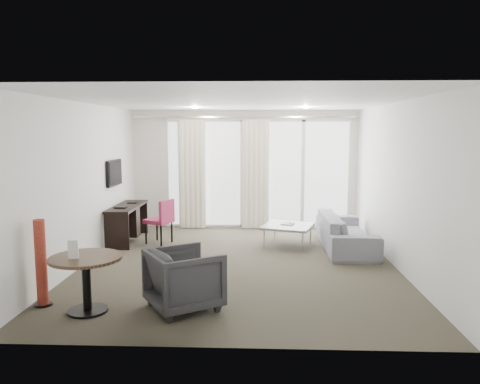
{
  "coord_description": "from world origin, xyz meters",
  "views": [
    {
      "loc": [
        0.32,
        -7.4,
        2.14
      ],
      "look_at": [
        0.0,
        0.6,
        1.1
      ],
      "focal_mm": 35.0,
      "sensor_mm": 36.0,
      "label": 1
    }
  ],
  "objects_px": {
    "red_lamp": "(41,263)",
    "rattan_chair_b": "(319,202)",
    "round_table": "(87,284)",
    "desk_chair": "(159,221)",
    "coffee_table": "(288,235)",
    "tub_armchair": "(184,279)",
    "rattan_chair_a": "(263,203)",
    "sofa": "(346,232)",
    "desk": "(127,223)"
  },
  "relations": [
    {
      "from": "sofa",
      "to": "desk",
      "type": "bearing_deg",
      "value": 84.42
    },
    {
      "from": "rattan_chair_a",
      "to": "rattan_chair_b",
      "type": "distance_m",
      "value": 1.54
    },
    {
      "from": "tub_armchair",
      "to": "desk",
      "type": "bearing_deg",
      "value": -6.39
    },
    {
      "from": "rattan_chair_b",
      "to": "red_lamp",
      "type": "bearing_deg",
      "value": -116.08
    },
    {
      "from": "coffee_table",
      "to": "rattan_chair_b",
      "type": "bearing_deg",
      "value": 72.31
    },
    {
      "from": "desk_chair",
      "to": "round_table",
      "type": "xyz_separation_m",
      "value": [
        -0.12,
        -3.47,
        -0.09
      ]
    },
    {
      "from": "desk_chair",
      "to": "red_lamp",
      "type": "distance_m",
      "value": 3.37
    },
    {
      "from": "desk",
      "to": "sofa",
      "type": "xyz_separation_m",
      "value": [
        4.17,
        -0.41,
        -0.04
      ]
    },
    {
      "from": "round_table",
      "to": "desk_chair",
      "type": "bearing_deg",
      "value": 87.98
    },
    {
      "from": "rattan_chair_b",
      "to": "coffee_table",
      "type": "bearing_deg",
      "value": -99.98
    },
    {
      "from": "red_lamp",
      "to": "rattan_chair_b",
      "type": "height_order",
      "value": "red_lamp"
    },
    {
      "from": "desk_chair",
      "to": "red_lamp",
      "type": "xyz_separation_m",
      "value": [
        -0.75,
        -3.28,
        0.11
      ]
    },
    {
      "from": "coffee_table",
      "to": "tub_armchair",
      "type": "bearing_deg",
      "value": -114.21
    },
    {
      "from": "desk_chair",
      "to": "rattan_chair_a",
      "type": "height_order",
      "value": "desk_chair"
    },
    {
      "from": "red_lamp",
      "to": "sofa",
      "type": "distance_m",
      "value": 5.24
    },
    {
      "from": "round_table",
      "to": "tub_armchair",
      "type": "height_order",
      "value": "tub_armchair"
    },
    {
      "from": "round_table",
      "to": "red_lamp",
      "type": "bearing_deg",
      "value": 163.61
    },
    {
      "from": "sofa",
      "to": "red_lamp",
      "type": "bearing_deg",
      "value": 125.38
    },
    {
      "from": "desk_chair",
      "to": "round_table",
      "type": "distance_m",
      "value": 3.47
    },
    {
      "from": "red_lamp",
      "to": "rattan_chair_b",
      "type": "distance_m",
      "value": 7.56
    },
    {
      "from": "desk",
      "to": "red_lamp",
      "type": "distance_m",
      "value": 3.45
    },
    {
      "from": "tub_armchair",
      "to": "sofa",
      "type": "relative_size",
      "value": 0.38
    },
    {
      "from": "rattan_chair_a",
      "to": "rattan_chair_b",
      "type": "relative_size",
      "value": 1.13
    },
    {
      "from": "round_table",
      "to": "coffee_table",
      "type": "height_order",
      "value": "round_table"
    },
    {
      "from": "round_table",
      "to": "sofa",
      "type": "bearing_deg",
      "value": 41.46
    },
    {
      "from": "desk_chair",
      "to": "tub_armchair",
      "type": "distance_m",
      "value": 3.46
    },
    {
      "from": "coffee_table",
      "to": "sofa",
      "type": "relative_size",
      "value": 0.41
    },
    {
      "from": "desk",
      "to": "tub_armchair",
      "type": "xyz_separation_m",
      "value": [
        1.67,
        -3.47,
        0.02
      ]
    },
    {
      "from": "desk",
      "to": "coffee_table",
      "type": "bearing_deg",
      "value": -4.38
    },
    {
      "from": "red_lamp",
      "to": "coffee_table",
      "type": "bearing_deg",
      "value": 44.83
    },
    {
      "from": "rattan_chair_a",
      "to": "rattan_chair_b",
      "type": "bearing_deg",
      "value": 4.59
    },
    {
      "from": "desk",
      "to": "round_table",
      "type": "xyz_separation_m",
      "value": [
        0.53,
        -3.63,
        -0.01
      ]
    },
    {
      "from": "red_lamp",
      "to": "sofa",
      "type": "bearing_deg",
      "value": 35.38
    },
    {
      "from": "tub_armchair",
      "to": "desk_chair",
      "type": "bearing_deg",
      "value": -15.03
    },
    {
      "from": "desk_chair",
      "to": "coffee_table",
      "type": "height_order",
      "value": "desk_chair"
    },
    {
      "from": "coffee_table",
      "to": "sofa",
      "type": "height_order",
      "value": "sofa"
    },
    {
      "from": "round_table",
      "to": "sofa",
      "type": "relative_size",
      "value": 0.4
    },
    {
      "from": "red_lamp",
      "to": "rattan_chair_b",
      "type": "bearing_deg",
      "value": 56.21
    },
    {
      "from": "rattan_chair_a",
      "to": "rattan_chair_b",
      "type": "height_order",
      "value": "rattan_chair_a"
    },
    {
      "from": "desk",
      "to": "rattan_chair_b",
      "type": "bearing_deg",
      "value": 34.65
    },
    {
      "from": "red_lamp",
      "to": "rattan_chair_a",
      "type": "relative_size",
      "value": 1.29
    },
    {
      "from": "coffee_table",
      "to": "rattan_chair_b",
      "type": "height_order",
      "value": "rattan_chair_b"
    },
    {
      "from": "desk_chair",
      "to": "sofa",
      "type": "xyz_separation_m",
      "value": [
        3.52,
        -0.25,
        -0.12
      ]
    },
    {
      "from": "red_lamp",
      "to": "desk",
      "type": "bearing_deg",
      "value": 88.4
    },
    {
      "from": "desk",
      "to": "round_table",
      "type": "bearing_deg",
      "value": -81.65
    },
    {
      "from": "desk",
      "to": "sofa",
      "type": "bearing_deg",
      "value": -5.58
    },
    {
      "from": "coffee_table",
      "to": "rattan_chair_b",
      "type": "xyz_separation_m",
      "value": [
        0.98,
        3.08,
        0.17
      ]
    },
    {
      "from": "red_lamp",
      "to": "tub_armchair",
      "type": "bearing_deg",
      "value": -0.85
    },
    {
      "from": "rattan_chair_a",
      "to": "desk",
      "type": "bearing_deg",
      "value": -156.88
    },
    {
      "from": "red_lamp",
      "to": "sofa",
      "type": "height_order",
      "value": "red_lamp"
    }
  ]
}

